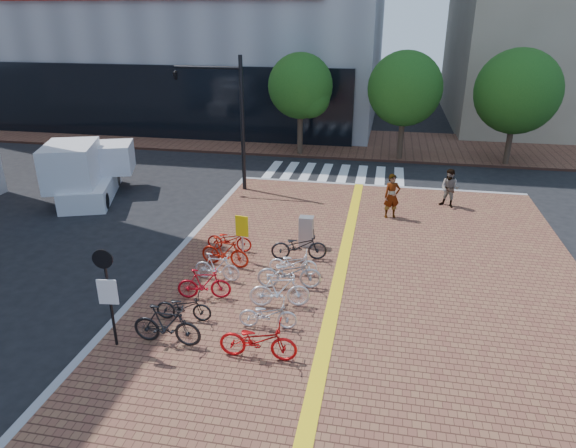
% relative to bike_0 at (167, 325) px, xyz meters
% --- Properties ---
extents(ground, '(120.00, 120.00, 0.00)m').
position_rel_bike_0_xyz_m(ground, '(2.05, 2.47, -0.71)').
color(ground, black).
rests_on(ground, ground).
extents(sidewalk, '(14.00, 34.00, 0.15)m').
position_rel_bike_0_xyz_m(sidewalk, '(5.05, -2.53, -0.63)').
color(sidewalk, brown).
rests_on(sidewalk, ground).
extents(tactile_strip, '(0.40, 34.00, 0.01)m').
position_rel_bike_0_xyz_m(tactile_strip, '(4.05, -2.53, -0.55)').
color(tactile_strip, yellow).
rests_on(tactile_strip, sidewalk).
extents(kerb_west, '(0.25, 34.00, 0.15)m').
position_rel_bike_0_xyz_m(kerb_west, '(-1.95, -2.53, -0.63)').
color(kerb_west, gray).
rests_on(kerb_west, ground).
extents(kerb_north, '(14.00, 0.25, 0.15)m').
position_rel_bike_0_xyz_m(kerb_north, '(5.05, 14.47, -0.63)').
color(kerb_north, gray).
rests_on(kerb_north, ground).
extents(far_sidewalk, '(70.00, 8.00, 0.15)m').
position_rel_bike_0_xyz_m(far_sidewalk, '(2.05, 23.47, -0.63)').
color(far_sidewalk, brown).
rests_on(far_sidewalk, ground).
extents(crosswalk, '(7.50, 4.00, 0.01)m').
position_rel_bike_0_xyz_m(crosswalk, '(2.55, 16.47, -0.70)').
color(crosswalk, silver).
rests_on(crosswalk, ground).
extents(street_trees, '(16.20, 4.60, 6.35)m').
position_rel_bike_0_xyz_m(street_trees, '(7.09, 19.92, 3.39)').
color(street_trees, '#38281E').
rests_on(street_trees, far_sidewalk).
extents(bike_0, '(1.87, 0.55, 1.12)m').
position_rel_bike_0_xyz_m(bike_0, '(0.00, 0.00, 0.00)').
color(bike_0, black).
rests_on(bike_0, sidewalk).
extents(bike_1, '(1.63, 0.67, 0.84)m').
position_rel_bike_0_xyz_m(bike_1, '(-0.00, 1.16, -0.14)').
color(bike_1, black).
rests_on(bike_1, sidewalk).
extents(bike_2, '(1.68, 0.76, 0.98)m').
position_rel_bike_0_xyz_m(bike_2, '(0.16, 2.38, -0.07)').
color(bike_2, red).
rests_on(bike_2, sidewalk).
extents(bike_3, '(1.57, 0.54, 0.93)m').
position_rel_bike_0_xyz_m(bike_3, '(0.18, 3.56, -0.10)').
color(bike_3, silver).
rests_on(bike_3, sidewalk).
extents(bike_4, '(1.79, 0.72, 1.05)m').
position_rel_bike_0_xyz_m(bike_4, '(0.13, 4.57, -0.03)').
color(bike_4, red).
rests_on(bike_4, sidewalk).
extents(bike_5, '(1.66, 0.60, 0.87)m').
position_rel_bike_0_xyz_m(bike_5, '(-0.09, 5.78, -0.12)').
color(bike_5, '#B2140C').
rests_on(bike_5, sidewalk).
extents(bike_6, '(2.00, 0.75, 1.04)m').
position_rel_bike_0_xyz_m(bike_6, '(2.47, -0.13, -0.04)').
color(bike_6, red).
rests_on(bike_6, sidewalk).
extents(bike_7, '(1.66, 0.73, 0.85)m').
position_rel_bike_0_xyz_m(bike_7, '(2.41, 1.22, -0.14)').
color(bike_7, silver).
rests_on(bike_7, sidewalk).
extents(bike_8, '(1.86, 0.86, 1.08)m').
position_rel_bike_0_xyz_m(bike_8, '(2.50, 2.35, -0.02)').
color(bike_8, silver).
rests_on(bike_8, sidewalk).
extents(bike_9, '(2.10, 1.01, 1.06)m').
position_rel_bike_0_xyz_m(bike_9, '(2.56, 3.51, -0.03)').
color(bike_9, '#A6A6AA').
rests_on(bike_9, sidewalk).
extents(bike_10, '(1.63, 0.65, 0.84)m').
position_rel_bike_0_xyz_m(bike_10, '(2.52, 4.41, -0.14)').
color(bike_10, white).
rests_on(bike_10, sidewalk).
extents(bike_11, '(2.04, 1.06, 1.02)m').
position_rel_bike_0_xyz_m(bike_11, '(2.51, 5.55, -0.05)').
color(bike_11, black).
rests_on(bike_11, sidewalk).
extents(pedestrian_a, '(0.80, 0.66, 1.89)m').
position_rel_bike_0_xyz_m(pedestrian_a, '(5.64, 10.23, 0.39)').
color(pedestrian_a, gray).
rests_on(pedestrian_a, sidewalk).
extents(pedestrian_b, '(1.05, 0.97, 1.72)m').
position_rel_bike_0_xyz_m(pedestrian_b, '(8.14, 12.03, 0.30)').
color(pedestrian_b, '#505765').
rests_on(pedestrian_b, sidewalk).
extents(utility_box, '(0.53, 0.39, 1.14)m').
position_rel_bike_0_xyz_m(utility_box, '(2.58, 6.74, 0.01)').
color(utility_box, '#A8A7AC').
rests_on(utility_box, sidewalk).
extents(yellow_sign, '(0.46, 0.14, 1.70)m').
position_rel_bike_0_xyz_m(yellow_sign, '(0.63, 5.02, 0.62)').
color(yellow_sign, '#B7B7BC').
rests_on(yellow_sign, sidewalk).
extents(notice_sign, '(0.51, 0.15, 2.78)m').
position_rel_bike_0_xyz_m(notice_sign, '(-1.31, -0.34, 1.19)').
color(notice_sign, black).
rests_on(notice_sign, sidewalk).
extents(traffic_light_pole, '(3.38, 1.30, 6.30)m').
position_rel_bike_0_xyz_m(traffic_light_pole, '(-2.91, 12.69, 3.79)').
color(traffic_light_pole, black).
rests_on(traffic_light_pole, sidewalk).
extents(box_truck, '(3.55, 5.18, 2.76)m').
position_rel_bike_0_xyz_m(box_truck, '(-8.34, 10.38, 0.59)').
color(box_truck, silver).
rests_on(box_truck, ground).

